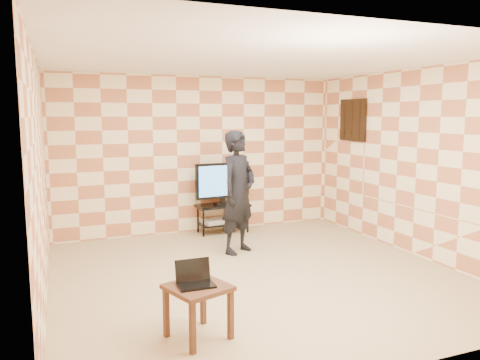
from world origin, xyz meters
name	(u,v)px	position (x,y,z in m)	size (l,w,h in m)	color
floor	(257,274)	(0.00, 0.00, 0.00)	(5.00, 5.00, 0.00)	#C5B289
wall_back	(200,155)	(0.00, 2.50, 1.35)	(5.00, 0.02, 2.70)	#FBEABA
wall_front	(390,206)	(0.00, -2.50, 1.35)	(5.00, 0.02, 2.70)	#FBEABA
wall_left	(40,180)	(-2.50, 0.00, 1.35)	(0.02, 5.00, 2.70)	#FBEABA
wall_right	(416,163)	(2.50, 0.00, 1.35)	(0.02, 5.00, 2.70)	#FBEABA
ceiling	(258,59)	(0.00, 0.00, 2.70)	(5.00, 5.00, 0.02)	white
wall_art	(353,120)	(2.47, 1.55, 1.95)	(0.04, 0.72, 0.72)	black
tv_stand	(223,212)	(0.31, 2.22, 0.36)	(0.92, 0.41, 0.50)	black
tv	(223,181)	(0.31, 2.22, 0.90)	(1.00, 0.22, 0.73)	black
dvd_player	(216,221)	(0.20, 2.25, 0.21)	(0.45, 0.32, 0.07)	silver
game_console	(237,221)	(0.56, 2.18, 0.20)	(0.21, 0.15, 0.05)	silver
side_table	(198,295)	(-1.19, -1.39, 0.41)	(0.64, 0.64, 0.50)	#3E2815
laptop	(195,279)	(-1.21, -1.36, 0.55)	(0.33, 0.26, 0.22)	black
person	(238,192)	(0.14, 1.02, 0.91)	(0.66, 0.43, 1.81)	black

